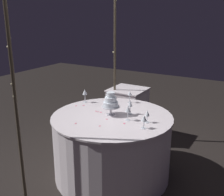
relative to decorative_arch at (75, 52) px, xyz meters
The scene contains 22 objects.
ground_plane 1.61m from the decorative_arch, 90.13° to the right, with size 12.00×12.00×0.00m, color black.
decorative_arch is the anchor object (origin of this frame).
main_table 1.23m from the decorative_arch, 90.13° to the right, with size 1.46×1.46×0.80m.
side_table 1.57m from the decorative_arch, ahead, with size 0.55×0.55×0.82m.
tiered_cake 0.74m from the decorative_arch, 87.30° to the right, with size 0.22×0.22×0.28m.
wine_glass_0 0.64m from the decorative_arch, 14.71° to the left, with size 0.06×0.06×0.19m.
wine_glass_1 1.15m from the decorative_arch, 88.94° to the right, with size 0.06×0.06×0.15m.
wine_glass_2 0.91m from the decorative_arch, 76.34° to the right, with size 0.06×0.06×0.17m.
wine_glass_3 1.18m from the decorative_arch, 98.65° to the right, with size 0.07×0.07×0.15m.
wine_glass_4 0.96m from the decorative_arch, 92.55° to the right, with size 0.07×0.07×0.17m.
wine_glass_5 0.94m from the decorative_arch, 39.38° to the right, with size 0.06×0.06×0.16m.
rose_petal_0 0.90m from the decorative_arch, 104.10° to the right, with size 0.03×0.02×0.00m, color #EA6B84.
rose_petal_1 0.80m from the decorative_arch, 85.12° to the right, with size 0.04×0.02×0.00m, color #EA6B84.
rose_petal_2 0.73m from the decorative_arch, ahead, with size 0.03×0.02×0.00m, color #EA6B84.
rose_petal_3 0.98m from the decorative_arch, 121.20° to the right, with size 0.03×0.02×0.00m, color #EA6B84.
rose_petal_4 0.88m from the decorative_arch, 144.77° to the right, with size 0.03×0.02×0.00m, color #EA6B84.
rose_petal_5 1.06m from the decorative_arch, 100.63° to the right, with size 0.04×0.03×0.00m, color #EA6B84.
rose_petal_6 0.96m from the decorative_arch, 21.71° to the right, with size 0.03×0.02×0.00m, color #EA6B84.
rose_petal_7 0.78m from the decorative_arch, 85.04° to the right, with size 0.03×0.02×0.00m, color #EA6B84.
rose_petal_8 0.88m from the decorative_arch, 56.95° to the right, with size 0.04×0.03×0.00m, color #EA6B84.
rose_petal_9 0.77m from the decorative_arch, 83.40° to the right, with size 0.03×0.02×0.00m, color #EA6B84.
rose_petal_10 0.73m from the decorative_arch, 47.16° to the left, with size 0.03×0.02×0.00m, color #EA6B84.
Camera 1 is at (-2.70, -1.60, 1.99)m, focal length 44.81 mm.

